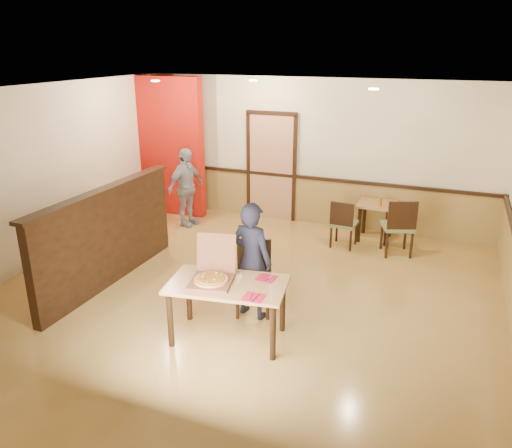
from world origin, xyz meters
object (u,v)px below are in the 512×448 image
(pizza_box, at_px, (212,276))
(side_table, at_px, (376,212))
(passerby, at_px, (186,187))
(side_chair_left, at_px, (343,222))
(diner, at_px, (252,261))
(diner_chair, at_px, (254,273))
(condiment, at_px, (380,201))
(main_table, at_px, (227,291))
(side_chair_right, at_px, (399,225))

(pizza_box, bearing_deg, side_table, 59.74)
(passerby, bearing_deg, side_chair_left, -75.80)
(diner, bearing_deg, pizza_box, 81.08)
(diner_chair, height_order, condiment, diner_chair)
(main_table, bearing_deg, pizza_box, 179.44)
(diner_chair, height_order, side_chair_right, side_chair_right)
(diner, distance_m, condiment, 3.39)
(diner_chair, distance_m, side_chair_right, 3.02)
(side_chair_left, distance_m, condiment, 0.77)
(main_table, distance_m, side_chair_left, 3.43)
(diner, xyz_separation_m, pizza_box, (-0.24, -0.65, 0.03))
(passerby, height_order, pizza_box, passerby)
(side_table, bearing_deg, diner_chair, -108.68)
(condiment, bearing_deg, diner, -109.40)
(side_table, distance_m, condiment, 0.30)
(side_table, xyz_separation_m, pizza_box, (-1.28, -4.00, 0.28))
(side_table, bearing_deg, pizza_box, -107.78)
(side_chair_right, height_order, side_table, side_chair_right)
(side_chair_right, relative_size, passerby, 0.65)
(diner_chair, distance_m, pizza_box, 0.87)
(side_chair_left, distance_m, side_chair_right, 0.93)
(passerby, distance_m, condiment, 3.65)
(side_table, bearing_deg, side_chair_left, -126.51)
(main_table, relative_size, side_chair_right, 1.49)
(side_table, distance_m, diner, 3.52)
(side_chair_left, height_order, diner, diner)
(side_chair_left, distance_m, pizza_box, 3.50)
(side_table, height_order, passerby, passerby)
(main_table, bearing_deg, condiment, 63.94)
(side_chair_left, relative_size, condiment, 5.23)
(main_table, bearing_deg, passerby, 116.94)
(side_chair_right, xyz_separation_m, passerby, (-4.02, 0.03, 0.22))
(passerby, relative_size, pizza_box, 2.34)
(main_table, relative_size, pizza_box, 2.27)
(pizza_box, bearing_deg, side_chair_right, 50.05)
(diner_chair, height_order, side_chair_left, diner_chair)
(main_table, height_order, side_table, main_table)
(diner_chair, bearing_deg, pizza_box, -123.00)
(condiment, bearing_deg, side_chair_left, -138.98)
(diner_chair, bearing_deg, main_table, -110.31)
(side_table, xyz_separation_m, diner, (-1.05, -3.35, 0.25))
(side_chair_left, xyz_separation_m, pizza_box, (-0.83, -3.39, 0.33))
(diner_chair, bearing_deg, passerby, 114.38)
(side_table, relative_size, condiment, 4.21)
(passerby, xyz_separation_m, condiment, (3.63, 0.44, 0.01))
(main_table, height_order, side_chair_left, side_chair_left)
(main_table, relative_size, diner, 0.96)
(pizza_box, height_order, condiment, pizza_box)
(pizza_box, distance_m, condiment, 4.08)
(side_table, height_order, pizza_box, pizza_box)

